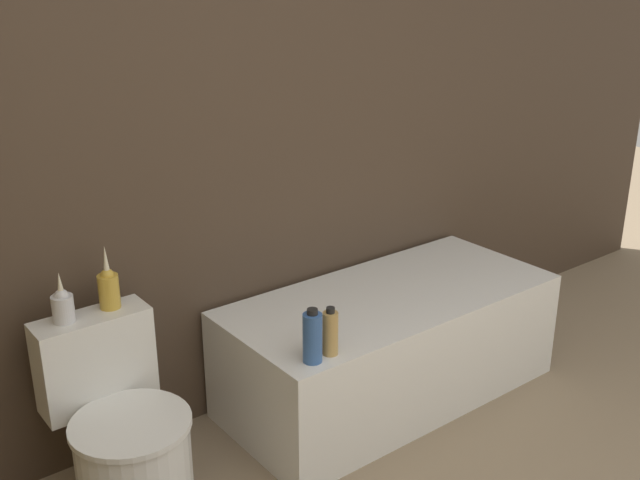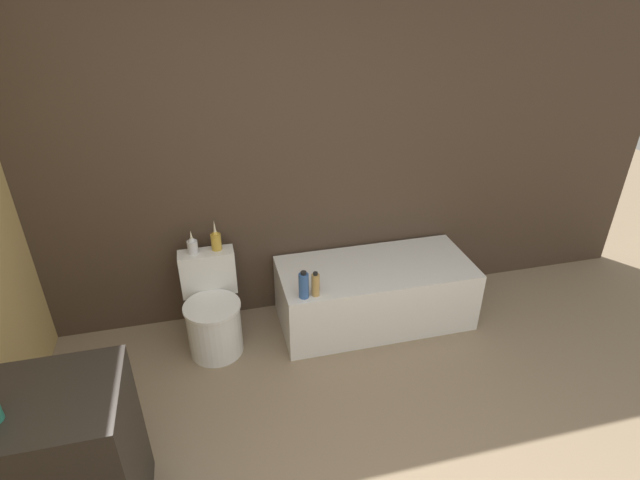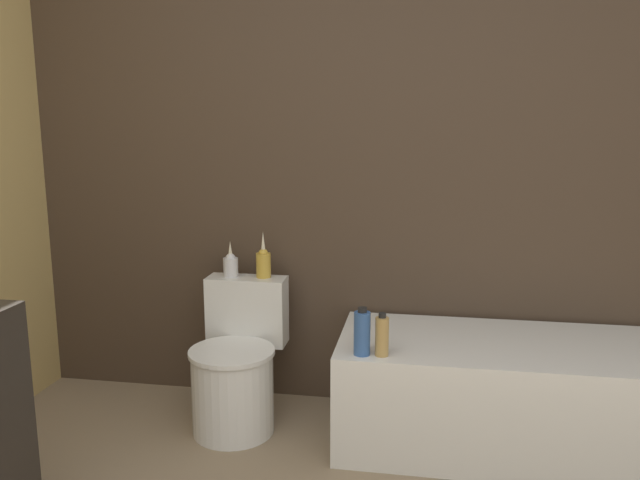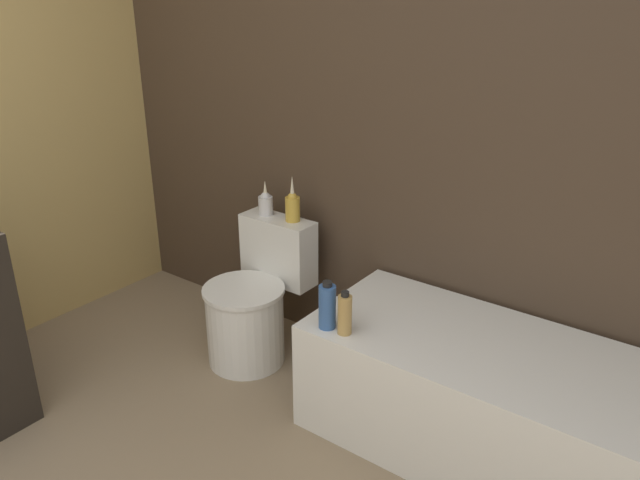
% 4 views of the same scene
% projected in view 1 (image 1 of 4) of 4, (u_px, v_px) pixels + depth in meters
% --- Properties ---
extents(wall_back_tiled, '(6.40, 0.06, 2.60)m').
position_uv_depth(wall_back_tiled, '(171.00, 109.00, 2.72)').
color(wall_back_tiled, '#423326').
rests_on(wall_back_tiled, ground_plane).
extents(bathtub, '(1.46, 0.66, 0.49)m').
position_uv_depth(bathtub, '(389.00, 343.00, 3.25)').
color(bathtub, white).
rests_on(bathtub, ground).
extents(toilet, '(0.40, 0.54, 0.68)m').
position_uv_depth(toilet, '(125.00, 443.00, 2.52)').
color(toilet, white).
rests_on(toilet, ground).
extents(vase_gold, '(0.07, 0.07, 0.18)m').
position_uv_depth(vase_gold, '(63.00, 305.00, 2.47)').
color(vase_gold, silver).
rests_on(vase_gold, toilet).
extents(vase_silver, '(0.07, 0.07, 0.23)m').
position_uv_depth(vase_silver, '(108.00, 287.00, 2.56)').
color(vase_silver, gold).
rests_on(vase_silver, toilet).
extents(shampoo_bottle_tall, '(0.07, 0.07, 0.20)m').
position_uv_depth(shampoo_bottle_tall, '(312.00, 337.00, 2.60)').
color(shampoo_bottle_tall, '#335999').
rests_on(shampoo_bottle_tall, bathtub).
extents(shampoo_bottle_short, '(0.06, 0.06, 0.18)m').
position_uv_depth(shampoo_bottle_short, '(330.00, 333.00, 2.65)').
color(shampoo_bottle_short, tan).
rests_on(shampoo_bottle_short, bathtub).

